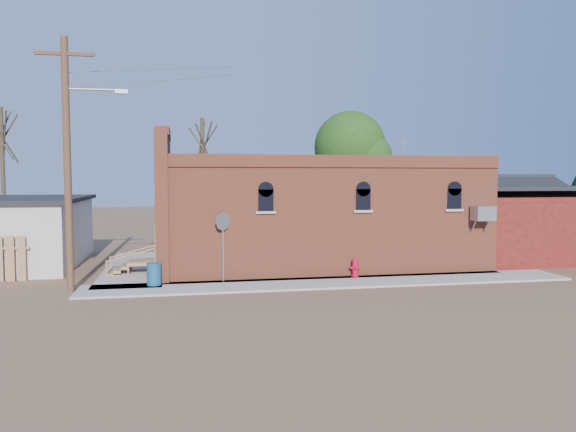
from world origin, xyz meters
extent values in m
plane|color=brown|center=(0.00, 0.00, 0.00)|extent=(120.00, 120.00, 0.00)
cube|color=#9E9991|center=(1.50, 0.90, 0.04)|extent=(19.00, 2.20, 0.08)
cube|color=#9E9991|center=(-6.30, 6.00, 0.04)|extent=(2.60, 10.00, 0.08)
cube|color=#B55437|center=(2.00, 5.50, 2.25)|extent=(14.00, 7.00, 4.50)
cube|color=black|center=(2.00, 5.50, 4.55)|extent=(13.80, 6.80, 0.12)
cube|color=#B55437|center=(-5.00, 5.50, 2.90)|extent=(0.50, 7.40, 5.80)
cube|color=#163299|center=(-5.30, 4.30, 4.00)|extent=(0.08, 1.10, 1.56)
cube|color=#95959B|center=(8.10, 1.55, 2.60)|extent=(0.85, 0.65, 0.60)
cube|color=#5F1016|center=(11.50, 5.50, 1.60)|extent=(5.00, 6.00, 3.20)
cylinder|color=#49321D|center=(-8.20, 1.20, 4.50)|extent=(0.26, 0.26, 9.00)
cube|color=#49321D|center=(-8.20, 1.20, 8.40)|extent=(2.00, 0.12, 0.12)
cylinder|color=#95959B|center=(-7.30, 1.20, 7.20)|extent=(1.80, 0.08, 0.08)
cube|color=#95959B|center=(-6.30, 1.20, 7.15)|extent=(0.45, 0.22, 0.14)
cylinder|color=#4C3B2B|center=(-3.00, 13.00, 3.75)|extent=(0.24, 0.24, 7.50)
cylinder|color=#4C3B2B|center=(-14.00, 14.00, 4.00)|extent=(0.24, 0.24, 8.00)
cylinder|color=#4C3B2B|center=(6.00, 13.50, 3.15)|extent=(0.28, 0.28, 6.30)
sphere|color=#174213|center=(6.00, 13.50, 5.95)|extent=(4.40, 4.40, 4.40)
cylinder|color=red|center=(2.62, 1.80, 0.11)|extent=(0.37, 0.37, 0.06)
cylinder|color=red|center=(2.62, 1.80, 0.43)|extent=(0.26, 0.26, 0.57)
sphere|color=red|center=(2.62, 1.80, 0.72)|extent=(0.23, 0.23, 0.23)
cylinder|color=red|center=(2.62, 1.65, 0.43)|extent=(0.12, 0.14, 0.10)
cylinder|color=red|center=(2.48, 1.80, 0.43)|extent=(0.14, 0.12, 0.10)
cylinder|color=red|center=(2.77, 1.80, 0.43)|extent=(0.14, 0.12, 0.10)
cylinder|color=#95959B|center=(-2.70, 1.80, 1.30)|extent=(0.08, 0.08, 2.44)
cylinder|color=#95959B|center=(-2.70, 1.78, 2.41)|extent=(0.61, 0.46, 0.73)
cylinder|color=maroon|center=(-2.70, 1.82, 2.41)|extent=(0.61, 0.46, 0.73)
cylinder|color=navy|center=(-5.30, 1.50, 0.49)|extent=(0.63, 0.63, 0.83)
camera|label=1|loc=(-4.31, -19.79, 4.12)|focal=35.00mm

